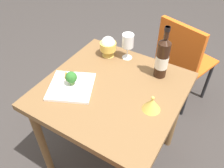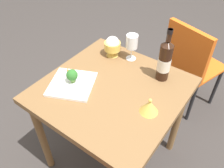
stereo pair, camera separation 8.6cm
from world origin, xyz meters
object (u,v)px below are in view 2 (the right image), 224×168
at_px(wine_bottle, 165,60).
at_px(broccoli_floret, 72,75).
at_px(wine_glass, 132,42).
at_px(rice_bowl_lid, 149,107).
at_px(serving_plate, 72,84).
at_px(chair_near_window, 189,61).
at_px(carrot_garnish_left, 68,72).
at_px(rice_bowl, 112,46).

distance_m(wine_bottle, broccoli_floret, 0.54).
bearing_deg(wine_glass, broccoli_floret, -108.47).
height_order(rice_bowl_lid, serving_plate, rice_bowl_lid).
bearing_deg(wine_bottle, rice_bowl_lid, -75.94).
relative_size(chair_near_window, carrot_garnish_left, 14.80).
distance_m(serving_plate, broccoli_floret, 0.06).
relative_size(wine_bottle, serving_plate, 1.00).
xyz_separation_m(chair_near_window, carrot_garnish_left, (-0.46, -0.90, 0.25)).
relative_size(serving_plate, broccoli_floret, 3.87).
bearing_deg(carrot_garnish_left, rice_bowl, 77.82).
relative_size(chair_near_window, wine_bottle, 2.56).
relative_size(rice_bowl, broccoli_floret, 1.65).
bearing_deg(chair_near_window, serving_plate, -94.80).
distance_m(wine_bottle, rice_bowl, 0.39).
distance_m(wine_bottle, rice_bowl_lid, 0.31).
height_order(chair_near_window, serving_plate, chair_near_window).
xyz_separation_m(wine_bottle, wine_glass, (-0.26, 0.06, -0.00)).
relative_size(wine_glass, rice_bowl, 1.26).
bearing_deg(carrot_garnish_left, rice_bowl_lid, 5.03).
height_order(wine_glass, broccoli_floret, wine_glass).
relative_size(chair_near_window, wine_glass, 4.75).
bearing_deg(rice_bowl, wine_bottle, -2.78).
xyz_separation_m(chair_near_window, wine_glass, (-0.26, -0.51, 0.34)).
distance_m(chair_near_window, broccoli_floret, 1.05).
bearing_deg(wine_bottle, broccoli_floret, -138.04).
bearing_deg(broccoli_floret, serving_plate, -79.29).
distance_m(wine_glass, serving_plate, 0.47).
bearing_deg(carrot_garnish_left, serving_plate, -31.61).
bearing_deg(rice_bowl_lid, carrot_garnish_left, -174.97).
height_order(wine_bottle, rice_bowl_lid, wine_bottle).
bearing_deg(rice_bowl, chair_near_window, 55.23).
bearing_deg(serving_plate, rice_bowl_lid, 10.51).
relative_size(wine_glass, serving_plate, 0.54).
distance_m(wine_bottle, wine_glass, 0.27).
bearing_deg(wine_bottle, rice_bowl, 177.22).
height_order(wine_glass, rice_bowl_lid, wine_glass).
relative_size(wine_glass, carrot_garnish_left, 3.12).
bearing_deg(carrot_garnish_left, broccoli_floret, -23.55).
distance_m(chair_near_window, wine_bottle, 0.67).
relative_size(wine_bottle, broccoli_floret, 3.87).
bearing_deg(wine_glass, wine_bottle, -12.68).
relative_size(wine_bottle, rice_bowl_lid, 3.32).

